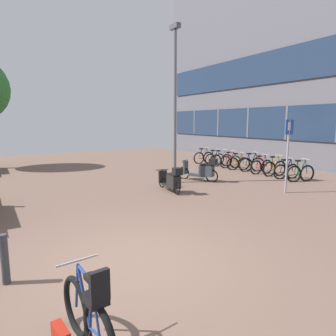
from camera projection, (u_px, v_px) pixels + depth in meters
name	position (u px, v px, depth m)	size (l,w,h in m)	color
ground	(202.00, 245.00, 6.04)	(21.00, 40.00, 0.13)	#21292D
bicycle_foreground	(86.00, 318.00, 3.17)	(0.61, 1.33, 1.08)	black
bicycle_rack_00	(301.00, 173.00, 12.35)	(1.34, 0.50, 0.98)	black
bicycle_rack_01	(286.00, 171.00, 12.98)	(1.27, 0.51, 0.93)	black
bicycle_rack_02	(275.00, 168.00, 13.64)	(1.33, 0.48, 0.99)	black
bicycle_rack_03	(261.00, 167.00, 14.21)	(1.34, 0.48, 0.96)	black
bicycle_rack_04	(252.00, 164.00, 14.87)	(1.30, 0.59, 1.00)	black
bicycle_rack_05	(238.00, 163.00, 15.37)	(1.21, 0.57, 0.94)	black
bicycle_rack_06	(230.00, 162.00, 16.04)	(1.26, 0.47, 0.94)	black
bicycle_rack_07	(221.00, 160.00, 16.63)	(1.33, 0.52, 0.97)	black
bicycle_rack_08	(215.00, 159.00, 17.31)	(1.26, 0.48, 0.92)	black
bicycle_rack_09	(204.00, 157.00, 17.78)	(1.35, 0.48, 0.98)	black
scooter_near	(202.00, 170.00, 12.42)	(1.00, 1.73, 0.99)	black
scooter_mid	(172.00, 180.00, 10.46)	(0.55, 1.72, 0.95)	black
parking_sign	(288.00, 148.00, 10.18)	(0.40, 0.07, 2.53)	gray
lamp_post	(175.00, 98.00, 11.68)	(0.20, 0.52, 6.11)	slate
bollard_near	(5.00, 259.00, 4.52)	(0.12, 0.12, 0.79)	#38383D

